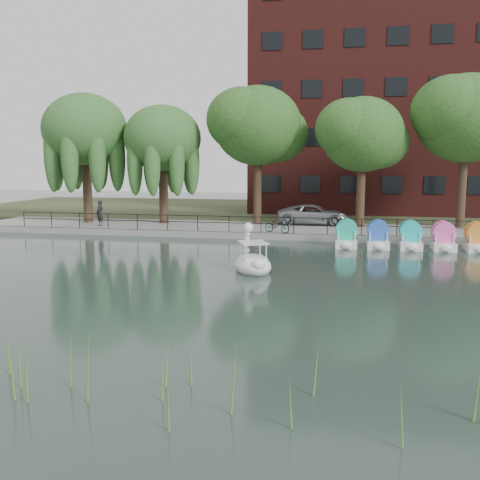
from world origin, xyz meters
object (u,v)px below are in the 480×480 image
(minivan, at_px, (314,213))
(swan_boat, at_px, (252,261))
(pedestrian, at_px, (100,211))
(bicycle, at_px, (277,225))

(minivan, distance_m, swan_boat, 14.54)
(minivan, relative_size, pedestrian, 2.87)
(swan_boat, bearing_deg, minivan, 58.60)
(bicycle, xyz_separation_m, pedestrian, (-12.15, 1.20, 0.49))
(bicycle, xyz_separation_m, swan_boat, (0.14, -9.71, -0.45))
(pedestrian, distance_m, swan_boat, 16.46)
(minivan, xyz_separation_m, swan_boat, (-1.82, -14.41, -0.74))
(minivan, bearing_deg, bicycle, 155.90)
(minivan, bearing_deg, pedestrian, 102.39)
(minivan, relative_size, swan_boat, 2.02)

